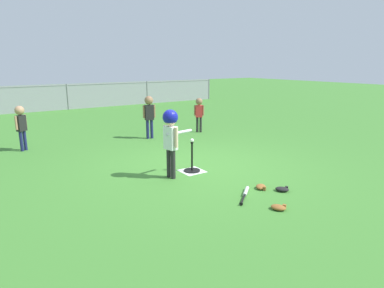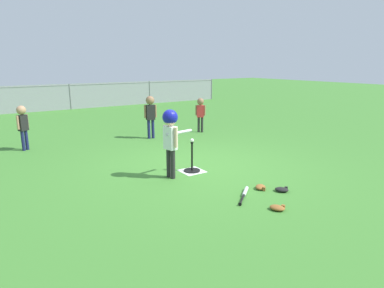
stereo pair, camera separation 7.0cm
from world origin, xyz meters
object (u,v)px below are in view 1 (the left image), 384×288
fielder_near_left (149,111)px  fielder_deep_left (21,122)px  baseball_on_tee (192,140)px  fielder_deep_right (199,110)px  spare_bat_silver (245,193)px  glove_by_plate (282,189)px  glove_tossed_aside (279,207)px  batting_tee (192,167)px  batter_child (171,130)px  glove_near_bats (261,187)px

fielder_near_left → fielder_deep_left: fielder_near_left is taller
baseball_on_tee → fielder_deep_right: 3.81m
fielder_deep_right → spare_bat_silver: fielder_deep_right is taller
baseball_on_tee → spare_bat_silver: size_ratio=0.13×
glove_by_plate → glove_tossed_aside: same height
spare_bat_silver → batting_tee: bearing=91.4°
batting_tee → glove_by_plate: 1.83m
baseball_on_tee → fielder_deep_right: (2.31, 3.02, 0.05)m
batting_tee → fielder_deep_left: bearing=124.6°
fielder_deep_right → spare_bat_silver: 5.08m
baseball_on_tee → glove_by_plate: size_ratio=0.27×
fielder_deep_right → fielder_deep_left: (-4.79, 0.57, 0.03)m
batting_tee → fielder_deep_left: (-2.48, 3.60, 0.61)m
fielder_near_left → spare_bat_silver: bearing=-97.8°
baseball_on_tee → spare_bat_silver: bearing=-88.6°
batting_tee → spare_bat_silver: size_ratio=1.01×
spare_bat_silver → glove_tossed_aside: size_ratio=2.16×
fielder_near_left → glove_tossed_aside: (-0.61, -5.25, -0.73)m
fielder_deep_right → fielder_near_left: bearing=178.0°
baseball_on_tee → glove_by_plate: bearing=-69.2°
fielder_deep_left → spare_bat_silver: size_ratio=1.89×
fielder_near_left → glove_tossed_aside: fielder_near_left is taller
fielder_near_left → glove_by_plate: (-0.01, -4.79, -0.73)m
batter_child → glove_tossed_aside: (0.57, -2.07, -0.87)m
batting_tee → fielder_deep_right: fielder_deep_right is taller
fielder_deep_right → spare_bat_silver: size_ratio=1.81×
batter_child → fielder_deep_left: batter_child is taller
batter_child → spare_bat_silver: (0.56, -1.39, -0.88)m
fielder_deep_right → glove_near_bats: (-1.87, -4.45, -0.64)m
fielder_near_left → baseball_on_tee: bearing=-102.1°
batting_tee → glove_near_bats: bearing=-73.0°
fielder_deep_right → fielder_deep_left: fielder_deep_left is taller
batting_tee → glove_near_bats: batting_tee is taller
baseball_on_tee → glove_by_plate: 1.92m
baseball_on_tee → glove_near_bats: size_ratio=0.27×
glove_by_plate → baseball_on_tee: bearing=110.8°
batting_tee → spare_bat_silver: (0.04, -1.48, -0.06)m
glove_by_plate → batting_tee: bearing=110.8°
fielder_deep_right → glove_by_plate: size_ratio=3.84×
glove_by_plate → glove_near_bats: same height
batter_child → glove_near_bats: bearing=-54.3°
batter_child → glove_tossed_aside: size_ratio=4.75×
spare_bat_silver → glove_near_bats: (0.40, 0.05, 0.01)m
fielder_deep_right → batter_child: bearing=-132.3°
baseball_on_tee → glove_tossed_aside: (0.05, -2.16, -0.59)m
batter_child → fielder_deep_left: size_ratio=1.17×
fielder_deep_right → spare_bat_silver: (-2.28, -4.50, -0.64)m
batter_child → glove_near_bats: (0.96, -1.34, -0.87)m
baseball_on_tee → batter_child: 0.60m
batter_child → fielder_deep_right: 4.22m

